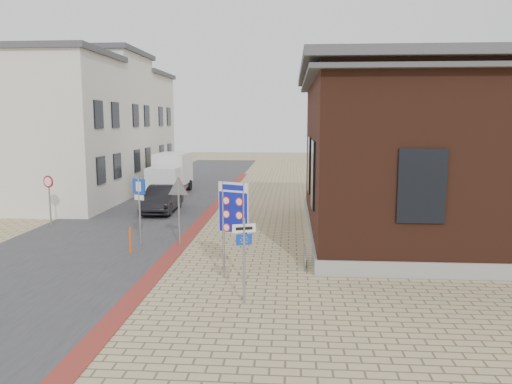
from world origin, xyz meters
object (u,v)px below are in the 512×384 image
(box_truck, at_px, (171,173))
(bollard, at_px, (130,241))
(sedan, at_px, (162,199))
(border_sign, at_px, (233,210))
(essen_sign, at_px, (244,249))
(parking_sign, at_px, (139,199))

(box_truck, relative_size, bollard, 5.22)
(sedan, xyz_separation_m, border_sign, (4.97, -10.74, 1.42))
(essen_sign, height_order, parking_sign, parking_sign)
(essen_sign, bearing_deg, border_sign, 84.49)
(border_sign, relative_size, essen_sign, 1.30)
(essen_sign, height_order, bollard, essen_sign)
(sedan, bearing_deg, parking_sign, -83.89)
(sedan, relative_size, essen_sign, 1.85)
(sedan, xyz_separation_m, essen_sign, (5.47, -12.74, 0.79))
(bollard, bearing_deg, box_truck, 98.20)
(box_truck, bearing_deg, sedan, -79.69)
(sedan, distance_m, essen_sign, 13.88)
(border_sign, xyz_separation_m, essen_sign, (0.50, -2.00, -0.64))
(box_truck, bearing_deg, bollard, -81.40)
(sedan, height_order, essen_sign, essen_sign)
(border_sign, bearing_deg, box_truck, 134.02)
(box_truck, bearing_deg, border_sign, -70.20)
(box_truck, xyz_separation_m, essen_sign, (6.63, -19.41, 0.14))
(parking_sign, bearing_deg, border_sign, -19.73)
(sedan, bearing_deg, bollard, -85.04)
(box_truck, xyz_separation_m, parking_sign, (2.13, -13.60, 0.48))
(box_truck, xyz_separation_m, border_sign, (6.13, -17.41, 0.78))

